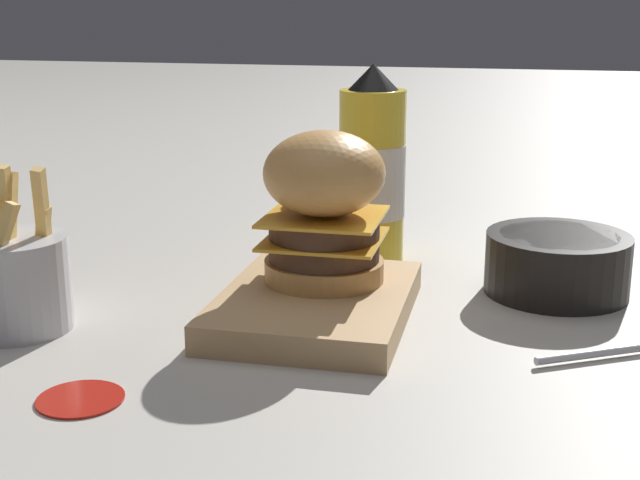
% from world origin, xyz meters
% --- Properties ---
extents(ground_plane, '(6.00, 6.00, 0.00)m').
position_xyz_m(ground_plane, '(0.00, 0.00, 0.00)').
color(ground_plane, '#B7B2A8').
extents(serving_board, '(0.23, 0.17, 0.03)m').
position_xyz_m(serving_board, '(-0.03, -0.00, 0.01)').
color(serving_board, tan).
rests_on(serving_board, ground_plane).
extents(burger, '(0.12, 0.12, 0.15)m').
position_xyz_m(burger, '(0.01, 0.00, 0.10)').
color(burger, tan).
rests_on(burger, serving_board).
extents(ketchup_bottle, '(0.08, 0.08, 0.22)m').
position_xyz_m(ketchup_bottle, '(0.17, -0.02, 0.10)').
color(ketchup_bottle, yellow).
rests_on(ketchup_bottle, ground_plane).
extents(fries_basket, '(0.10, 0.10, 0.15)m').
position_xyz_m(fries_basket, '(-0.11, 0.26, 0.05)').
color(fries_basket, '#B7B7BC').
rests_on(fries_basket, ground_plane).
extents(side_bowl, '(0.15, 0.15, 0.06)m').
position_xyz_m(side_bowl, '(0.10, -0.22, 0.03)').
color(side_bowl, black).
rests_on(side_bowl, ground_plane).
extents(ketchup_puddle, '(0.07, 0.07, 0.00)m').
position_xyz_m(ketchup_puddle, '(-0.24, 0.13, 0.00)').
color(ketchup_puddle, '#B21E14').
rests_on(ketchup_puddle, ground_plane).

